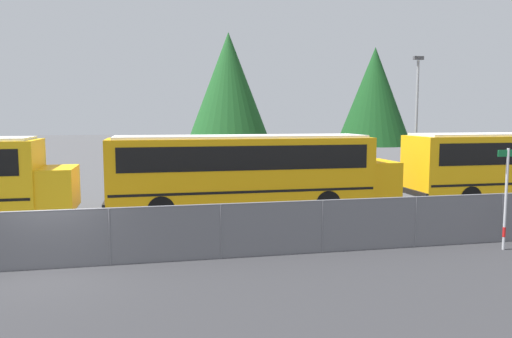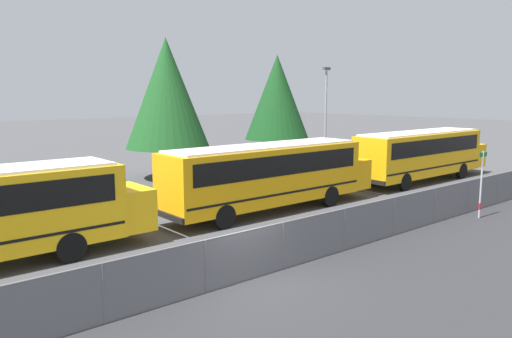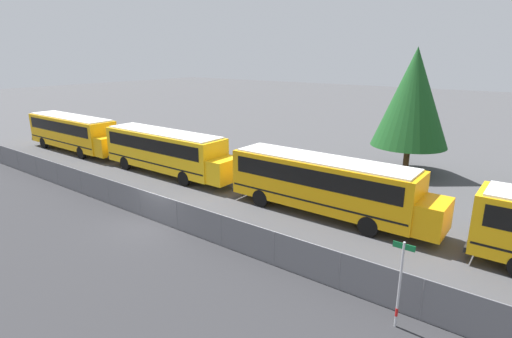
% 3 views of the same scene
% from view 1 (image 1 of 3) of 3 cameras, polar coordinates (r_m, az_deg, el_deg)
% --- Properties ---
extents(ground_plane, '(200.00, 200.00, 0.00)m').
position_cam_1_polar(ground_plane, '(14.55, -22.33, -10.51)').
color(ground_plane, '#424244').
extents(fence, '(63.62, 0.07, 1.59)m').
position_cam_1_polar(fence, '(14.34, -22.46, -7.39)').
color(fence, '#9EA0A5').
rests_on(fence, ground_plane).
extents(school_bus_2, '(12.12, 2.54, 3.26)m').
position_cam_1_polar(school_bus_2, '(20.57, -0.90, 0.21)').
color(school_bus_2, orange).
rests_on(school_bus_2, ground_plane).
extents(street_sign, '(0.70, 0.09, 3.09)m').
position_cam_1_polar(street_sign, '(16.76, 26.66, -2.83)').
color(street_sign, '#B7B7BC').
rests_on(street_sign, ground_plane).
extents(light_pole, '(0.60, 0.24, 7.53)m').
position_cam_1_polar(light_pole, '(31.16, 17.87, 5.96)').
color(light_pole, gray).
rests_on(light_pole, ground_plane).
extents(tree_0, '(5.09, 5.09, 8.68)m').
position_cam_1_polar(tree_0, '(35.16, 13.38, 8.04)').
color(tree_0, '#51381E').
rests_on(tree_0, ground_plane).
extents(tree_1, '(5.52, 5.52, 9.27)m').
position_cam_1_polar(tree_1, '(31.85, -3.15, 8.98)').
color(tree_1, '#51381E').
rests_on(tree_1, ground_plane).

